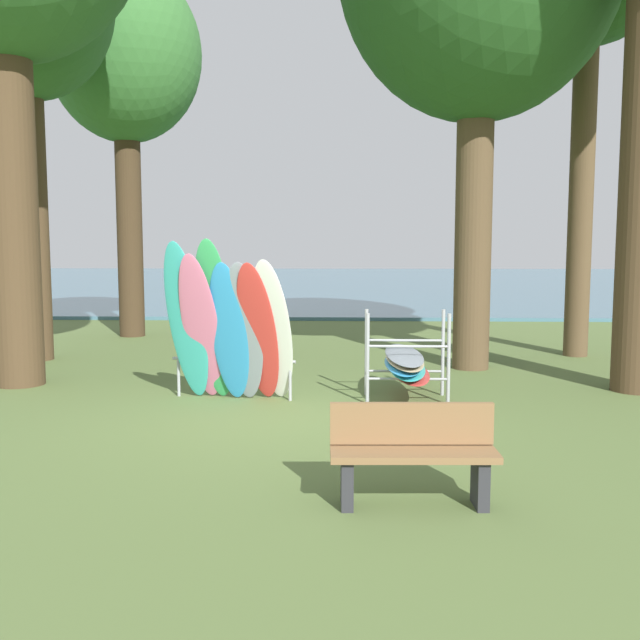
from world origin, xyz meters
TOP-DOWN VIEW (x-y plane):
  - ground_plane at (0.00, 0.00)m, footprint 80.00×80.00m
  - lake_water at (0.00, 29.20)m, footprint 80.00×36.00m
  - tree_mid_behind at (-4.80, 4.33)m, footprint 3.14×3.14m
  - tree_far_left_back at (-4.06, 7.80)m, footprint 3.45×3.45m
  - leaning_board_pile at (-0.64, 0.76)m, footprint 1.86×1.07m
  - board_storage_rack at (1.80, 1.08)m, footprint 1.15×2.12m
  - park_bench at (1.54, -3.04)m, footprint 1.41×0.46m

SIDE VIEW (x-z plane):
  - ground_plane at x=0.00m, z-range 0.00..0.00m
  - lake_water at x=0.00m, z-range 0.00..0.10m
  - park_bench at x=1.54m, z-range 0.03..0.88m
  - board_storage_rack at x=1.80m, z-range -0.10..1.15m
  - leaning_board_pile at x=-0.64m, z-range -0.10..2.16m
  - tree_far_left_back at x=-4.06m, z-range 2.09..10.51m
  - tree_mid_behind at x=-4.80m, z-range 2.24..10.60m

